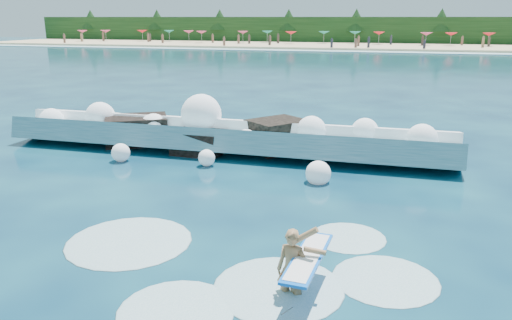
# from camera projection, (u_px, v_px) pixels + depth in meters

# --- Properties ---
(ground) EXTENTS (200.00, 200.00, 0.00)m
(ground) POSITION_uv_depth(u_px,v_px,m) (176.00, 224.00, 12.32)
(ground) COLOR #07213B
(ground) RESTS_ON ground
(beach) EXTENTS (140.00, 20.00, 0.40)m
(beach) POSITION_uv_depth(u_px,v_px,m) (368.00, 46.00, 84.49)
(beach) COLOR tan
(beach) RESTS_ON ground
(wet_band) EXTENTS (140.00, 5.00, 0.08)m
(wet_band) POSITION_uv_depth(u_px,v_px,m) (363.00, 51.00, 74.35)
(wet_band) COLOR silver
(wet_band) RESTS_ON ground
(treeline) EXTENTS (140.00, 4.00, 5.00)m
(treeline) POSITION_uv_depth(u_px,v_px,m) (372.00, 31.00, 93.12)
(treeline) COLOR black
(treeline) RESTS_ON ground
(breaking_wave) EXTENTS (16.93, 2.68, 1.46)m
(breaking_wave) POSITION_uv_depth(u_px,v_px,m) (224.00, 137.00, 18.96)
(breaking_wave) COLOR teal
(breaking_wave) RESTS_ON ground
(rock_cluster) EXTENTS (8.42, 3.23, 1.39)m
(rock_cluster) POSITION_uv_depth(u_px,v_px,m) (197.00, 137.00, 19.40)
(rock_cluster) COLOR black
(rock_cluster) RESTS_ON ground
(surfer_with_board) EXTENTS (0.90, 2.78, 1.55)m
(surfer_with_board) POSITION_uv_depth(u_px,v_px,m) (295.00, 267.00, 8.99)
(surfer_with_board) COLOR #9C7048
(surfer_with_board) RESTS_ON ground
(wave_spray) EXTENTS (15.43, 4.41, 2.18)m
(wave_spray) POSITION_uv_depth(u_px,v_px,m) (209.00, 126.00, 18.86)
(wave_spray) COLOR white
(wave_spray) RESTS_ON ground
(surf_foam) EXTENTS (9.33, 5.77, 0.14)m
(surf_foam) POSITION_uv_depth(u_px,v_px,m) (240.00, 271.00, 10.00)
(surf_foam) COLOR silver
(surf_foam) RESTS_ON ground
(beach_umbrellas) EXTENTS (113.11, 6.46, 0.50)m
(beach_umbrellas) POSITION_uv_depth(u_px,v_px,m) (370.00, 33.00, 85.96)
(beach_umbrellas) COLOR #CD3C68
(beach_umbrellas) RESTS_ON ground
(beachgoers) EXTENTS (106.74, 13.24, 1.94)m
(beachgoers) POSITION_uv_depth(u_px,v_px,m) (331.00, 41.00, 82.92)
(beachgoers) COLOR #3F332D
(beachgoers) RESTS_ON ground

